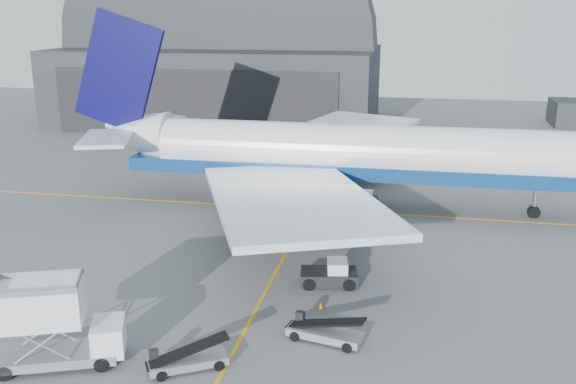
% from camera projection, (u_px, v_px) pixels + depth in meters
% --- Properties ---
extents(ground, '(200.00, 200.00, 0.00)m').
position_uv_depth(ground, '(260.00, 302.00, 41.29)').
color(ground, '#565659').
rests_on(ground, ground).
extents(taxi_lines, '(80.00, 42.12, 0.02)m').
position_uv_depth(taxi_lines, '(296.00, 236.00, 53.24)').
color(taxi_lines, gold).
rests_on(taxi_lines, ground).
extents(hangar, '(50.00, 28.30, 28.00)m').
position_uv_depth(hangar, '(220.00, 63.00, 103.92)').
color(hangar, black).
rests_on(hangar, ground).
extents(airliner, '(52.31, 50.73, 18.36)m').
position_uv_depth(airliner, '(338.00, 154.00, 59.72)').
color(airliner, white).
rests_on(airliner, ground).
extents(catering_truck, '(7.09, 4.66, 4.58)m').
position_uv_depth(catering_truck, '(53.00, 325.00, 33.42)').
color(catering_truck, gray).
rests_on(catering_truck, ground).
extents(pushback_tug, '(4.13, 2.80, 1.78)m').
position_uv_depth(pushback_tug, '(330.00, 275.00, 43.76)').
color(pushback_tug, black).
rests_on(pushback_tug, ground).
extents(belt_loader_a, '(4.24, 3.27, 1.67)m').
position_uv_depth(belt_loader_a, '(187.00, 360.00, 33.50)').
color(belt_loader_a, gray).
rests_on(belt_loader_a, ground).
extents(belt_loader_b, '(4.68, 2.39, 1.75)m').
position_uv_depth(belt_loader_b, '(324.00, 332.00, 36.36)').
color(belt_loader_b, gray).
rests_on(belt_loader_b, ground).
extents(traffic_cone, '(0.35, 0.35, 0.51)m').
position_uv_depth(traffic_cone, '(321.00, 306.00, 40.16)').
color(traffic_cone, '#E55C07').
rests_on(traffic_cone, ground).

